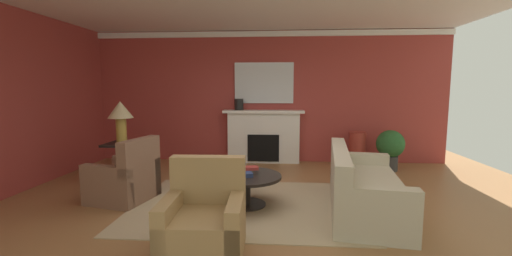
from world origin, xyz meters
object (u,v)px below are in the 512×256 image
at_px(side_table, 123,159).
at_px(vase_tall_corner, 357,150).
at_px(potted_plant, 390,147).
at_px(sofa, 362,190).
at_px(armchair_near_window, 125,180).
at_px(fireplace, 264,138).
at_px(table_lamp, 121,114).
at_px(armchair_facing_fireplace, 204,224).
at_px(mantel_mirror, 264,83).
at_px(coffee_table, 246,183).
at_px(vase_mantel_left, 239,104).

bearing_deg(side_table, vase_tall_corner, 17.41).
bearing_deg(potted_plant, sofa, -115.81).
bearing_deg(armchair_near_window, side_table, 117.42).
bearing_deg(fireplace, table_lamp, -145.35).
distance_m(armchair_facing_fireplace, side_table, 3.23).
bearing_deg(mantel_mirror, potted_plant, -14.66).
distance_m(sofa, coffee_table, 1.60).
height_order(fireplace, sofa, fireplace).
xyz_separation_m(armchair_near_window, potted_plant, (4.55, 2.14, 0.19)).
relative_size(sofa, armchair_facing_fireplace, 2.32).
relative_size(vase_tall_corner, potted_plant, 0.90).
bearing_deg(vase_mantel_left, armchair_facing_fireplace, -87.86).
bearing_deg(armchair_near_window, armchair_facing_fireplace, -43.80).
relative_size(fireplace, armchair_near_window, 1.88).
bearing_deg(coffee_table, fireplace, 87.81).
height_order(fireplace, side_table, fireplace).
height_order(sofa, vase_tall_corner, sofa).
bearing_deg(fireplace, armchair_facing_fireplace, -95.40).
distance_m(fireplace, table_lamp, 3.06).
height_order(fireplace, potted_plant, fireplace).
bearing_deg(coffee_table, side_table, 155.08).
height_order(table_lamp, vase_mantel_left, table_lamp).
bearing_deg(armchair_near_window, table_lamp, 117.42).
xyz_separation_m(armchair_near_window, armchair_facing_fireplace, (1.55, -1.48, 0.00)).
relative_size(coffee_table, potted_plant, 1.20).
xyz_separation_m(vase_mantel_left, vase_tall_corner, (2.56, -0.25, -0.94)).
bearing_deg(armchair_near_window, coffee_table, -2.97).
height_order(sofa, coffee_table, sofa).
bearing_deg(table_lamp, armchair_facing_fireplace, -50.24).
bearing_deg(vase_mantel_left, armchair_near_window, -117.73).
bearing_deg(armchair_facing_fireplace, potted_plant, 50.33).
bearing_deg(side_table, sofa, -16.52).
height_order(sofa, armchair_near_window, armchair_near_window).
bearing_deg(table_lamp, potted_plant, 12.66).
relative_size(armchair_facing_fireplace, table_lamp, 1.27).
xyz_separation_m(sofa, potted_plant, (1.12, 2.31, 0.19)).
distance_m(fireplace, coffee_table, 2.81).
bearing_deg(sofa, mantel_mirror, 116.47).
distance_m(mantel_mirror, vase_tall_corner, 2.49).
bearing_deg(mantel_mirror, fireplace, -90.00).
xyz_separation_m(armchair_near_window, side_table, (-0.52, 1.00, 0.09)).
bearing_deg(table_lamp, side_table, 180.00).
distance_m(vase_mantel_left, potted_plant, 3.30).
bearing_deg(armchair_near_window, potted_plant, 25.16).
height_order(mantel_mirror, vase_tall_corner, mantel_mirror).
bearing_deg(sofa, table_lamp, 163.48).
xyz_separation_m(sofa, armchair_near_window, (-3.43, 0.17, 0.01)).
xyz_separation_m(mantel_mirror, sofa, (1.49, -2.99, -1.49)).
height_order(fireplace, armchair_facing_fireplace, fireplace).
bearing_deg(mantel_mirror, sofa, -63.53).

